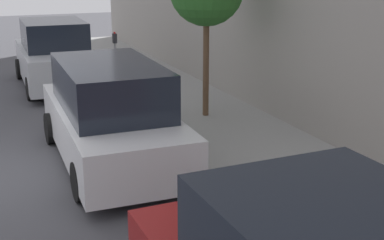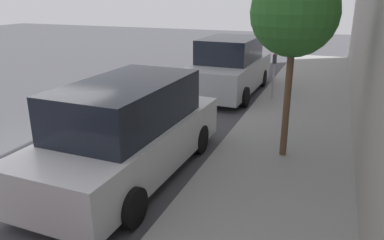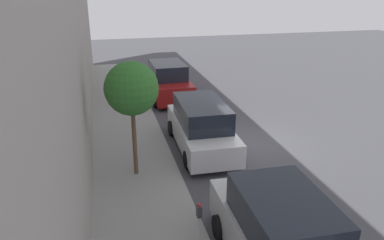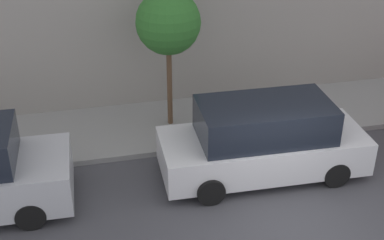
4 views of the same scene
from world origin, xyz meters
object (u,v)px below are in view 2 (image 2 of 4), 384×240
Objects in this scene: parked_minivan_second at (129,131)px; street_tree at (294,14)px; parked_suv_third at (229,68)px; parking_meter_far at (274,71)px.

street_tree reaches higher than parked_minivan_second.
parked_suv_third is 1.28× the size of street_tree.
parked_minivan_second is 6.90m from parked_suv_third.
parked_minivan_second is 1.31× the size of street_tree.
parked_minivan_second is at bearing -147.48° from street_tree.
parked_minivan_second is 3.88m from street_tree.
street_tree reaches higher than parking_meter_far.
parked_suv_third reaches higher than parking_meter_far.
street_tree is (0.99, -4.46, 2.01)m from parking_meter_far.
parking_meter_far is 0.39× the size of street_tree.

